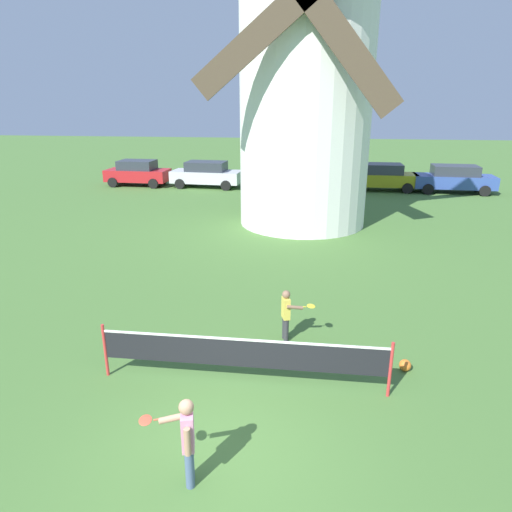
# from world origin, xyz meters

# --- Properties ---
(ground_plane) EXTENTS (120.00, 120.00, 0.00)m
(ground_plane) POSITION_xyz_m (0.00, 0.00, 0.00)
(ground_plane) COLOR #477033
(windmill) EXTENTS (7.81, 6.09, 12.31)m
(windmill) POSITION_xyz_m (0.79, 14.03, 6.23)
(windmill) COLOR white
(windmill) RESTS_ON ground_plane
(tennis_net) EXTENTS (5.42, 0.06, 1.10)m
(tennis_net) POSITION_xyz_m (0.07, 1.77, 0.69)
(tennis_net) COLOR red
(tennis_net) RESTS_ON ground_plane
(player_near) EXTENTS (0.83, 0.45, 1.38)m
(player_near) POSITION_xyz_m (-0.32, -0.63, 0.78)
(player_near) COLOR slate
(player_near) RESTS_ON ground_plane
(player_far) EXTENTS (0.78, 0.39, 1.20)m
(player_far) POSITION_xyz_m (0.78, 3.60, 0.68)
(player_far) COLOR #333338
(player_far) RESTS_ON ground_plane
(stray_ball) EXTENTS (0.24, 0.24, 0.24)m
(stray_ball) POSITION_xyz_m (3.21, 2.66, 0.12)
(stray_ball) COLOR orange
(stray_ball) RESTS_ON ground_plane
(parked_car_red) EXTENTS (3.89, 1.98, 1.56)m
(parked_car_red) POSITION_xyz_m (-9.66, 21.89, 0.81)
(parked_car_red) COLOR red
(parked_car_red) RESTS_ON ground_plane
(parked_car_silver) EXTENTS (4.32, 2.11, 1.56)m
(parked_car_silver) POSITION_xyz_m (-5.27, 21.86, 0.81)
(parked_car_silver) COLOR silver
(parked_car_silver) RESTS_ON ground_plane
(parked_car_green) EXTENTS (4.48, 2.18, 1.56)m
(parked_car_green) POSITION_xyz_m (-0.02, 22.01, 0.81)
(parked_car_green) COLOR #1E6638
(parked_car_green) RESTS_ON ground_plane
(parked_car_mustard) EXTENTS (4.09, 1.89, 1.56)m
(parked_car_mustard) POSITION_xyz_m (5.20, 22.17, 0.81)
(parked_car_mustard) COLOR #999919
(parked_car_mustard) RESTS_ON ground_plane
(parked_car_blue) EXTENTS (4.52, 2.05, 1.56)m
(parked_car_blue) POSITION_xyz_m (9.26, 21.98, 0.81)
(parked_car_blue) COLOR #334C99
(parked_car_blue) RESTS_ON ground_plane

